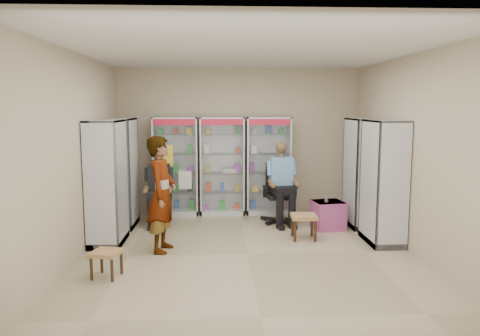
{
  "coord_description": "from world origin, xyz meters",
  "views": [
    {
      "loc": [
        -0.44,
        -6.82,
        2.21
      ],
      "look_at": [
        -0.08,
        0.7,
        1.22
      ],
      "focal_mm": 35.0,
      "sensor_mm": 36.0,
      "label": 1
    }
  ],
  "objects_px": {
    "cabinet_back_left": "(176,166)",
    "cabinet_left_far": "(121,173)",
    "wooden_chair": "(160,199)",
    "standing_man": "(162,194)",
    "woven_stool_b": "(107,264)",
    "cabinet_back_right": "(268,166)",
    "seated_shopkeeper": "(281,185)",
    "cabinet_right_near": "(384,182)",
    "cabinet_right_far": "(363,173)",
    "cabinet_left_near": "(107,182)",
    "woven_stool_a": "(304,227)",
    "office_chair": "(280,193)",
    "pink_trunk": "(328,215)",
    "cabinet_back_mid": "(222,166)"
  },
  "relations": [
    {
      "from": "wooden_chair",
      "to": "woven_stool_b",
      "type": "relative_size",
      "value": 2.66
    },
    {
      "from": "office_chair",
      "to": "seated_shopkeeper",
      "type": "relative_size",
      "value": 0.79
    },
    {
      "from": "cabinet_right_near",
      "to": "cabinet_left_near",
      "type": "height_order",
      "value": "same"
    },
    {
      "from": "pink_trunk",
      "to": "standing_man",
      "type": "xyz_separation_m",
      "value": [
        -2.86,
        -1.19,
        0.64
      ]
    },
    {
      "from": "cabinet_back_right",
      "to": "woven_stool_b",
      "type": "distance_m",
      "value": 4.46
    },
    {
      "from": "cabinet_back_mid",
      "to": "standing_man",
      "type": "distance_m",
      "value": 2.68
    },
    {
      "from": "cabinet_back_left",
      "to": "cabinet_right_far",
      "type": "height_order",
      "value": "same"
    },
    {
      "from": "cabinet_back_left",
      "to": "seated_shopkeeper",
      "type": "relative_size",
      "value": 1.36
    },
    {
      "from": "cabinet_left_far",
      "to": "woven_stool_b",
      "type": "bearing_deg",
      "value": 7.03
    },
    {
      "from": "cabinet_right_near",
      "to": "woven_stool_b",
      "type": "bearing_deg",
      "value": 108.41
    },
    {
      "from": "cabinet_back_mid",
      "to": "cabinet_right_near",
      "type": "xyz_separation_m",
      "value": [
        2.58,
        -2.23,
        0.0
      ]
    },
    {
      "from": "cabinet_back_left",
      "to": "cabinet_left_far",
      "type": "height_order",
      "value": "same"
    },
    {
      "from": "office_chair",
      "to": "pink_trunk",
      "type": "bearing_deg",
      "value": -39.7
    },
    {
      "from": "woven_stool_a",
      "to": "cabinet_left_far",
      "type": "bearing_deg",
      "value": 162.15
    },
    {
      "from": "cabinet_right_far",
      "to": "cabinet_left_near",
      "type": "xyz_separation_m",
      "value": [
        -4.46,
        -0.9,
        0.0
      ]
    },
    {
      "from": "pink_trunk",
      "to": "seated_shopkeeper",
      "type": "bearing_deg",
      "value": 150.04
    },
    {
      "from": "cabinet_left_far",
      "to": "woven_stool_a",
      "type": "xyz_separation_m",
      "value": [
        3.22,
        -1.04,
        -0.79
      ]
    },
    {
      "from": "office_chair",
      "to": "woven_stool_b",
      "type": "height_order",
      "value": "office_chair"
    },
    {
      "from": "cabinet_right_far",
      "to": "cabinet_back_left",
      "type": "bearing_deg",
      "value": 72.25
    },
    {
      "from": "woven_stool_b",
      "to": "cabinet_left_far",
      "type": "bearing_deg",
      "value": 97.03
    },
    {
      "from": "standing_man",
      "to": "cabinet_left_near",
      "type": "bearing_deg",
      "value": 71.65
    },
    {
      "from": "cabinet_left_near",
      "to": "office_chair",
      "type": "bearing_deg",
      "value": 112.51
    },
    {
      "from": "cabinet_right_near",
      "to": "wooden_chair",
      "type": "xyz_separation_m",
      "value": [
        -3.78,
        1.5,
        -0.53
      ]
    },
    {
      "from": "cabinet_back_left",
      "to": "cabinet_left_near",
      "type": "xyz_separation_m",
      "value": [
        -0.93,
        -2.03,
        0.0
      ]
    },
    {
      "from": "woven_stool_b",
      "to": "pink_trunk",
      "type": "bearing_deg",
      "value": 33.51
    },
    {
      "from": "cabinet_left_far",
      "to": "cabinet_left_near",
      "type": "bearing_deg",
      "value": -0.0
    },
    {
      "from": "wooden_chair",
      "to": "pink_trunk",
      "type": "xyz_separation_m",
      "value": [
        3.11,
        -0.58,
        -0.22
      ]
    },
    {
      "from": "cabinet_right_near",
      "to": "standing_man",
      "type": "bearing_deg",
      "value": 94.4
    },
    {
      "from": "seated_shopkeeper",
      "to": "woven_stool_a",
      "type": "bearing_deg",
      "value": -84.91
    },
    {
      "from": "cabinet_back_left",
      "to": "pink_trunk",
      "type": "relative_size",
      "value": 3.81
    },
    {
      "from": "seated_shopkeeper",
      "to": "woven_stool_b",
      "type": "distance_m",
      "value": 3.86
    },
    {
      "from": "cabinet_left_far",
      "to": "cabinet_back_left",
      "type": "bearing_deg",
      "value": 135.0
    },
    {
      "from": "wooden_chair",
      "to": "standing_man",
      "type": "xyz_separation_m",
      "value": [
        0.25,
        -1.77,
        0.42
      ]
    },
    {
      "from": "cabinet_right_near",
      "to": "cabinet_left_far",
      "type": "distance_m",
      "value": 4.65
    },
    {
      "from": "cabinet_left_near",
      "to": "standing_man",
      "type": "distance_m",
      "value": 1.05
    },
    {
      "from": "cabinet_back_mid",
      "to": "standing_man",
      "type": "height_order",
      "value": "cabinet_back_mid"
    },
    {
      "from": "cabinet_left_far",
      "to": "woven_stool_b",
      "type": "height_order",
      "value": "cabinet_left_far"
    },
    {
      "from": "wooden_chair",
      "to": "pink_trunk",
      "type": "bearing_deg",
      "value": -10.62
    },
    {
      "from": "cabinet_back_right",
      "to": "standing_man",
      "type": "relative_size",
      "value": 1.13
    },
    {
      "from": "cabinet_right_far",
      "to": "standing_man",
      "type": "xyz_separation_m",
      "value": [
        -3.53,
        -1.37,
        -0.11
      ]
    },
    {
      "from": "office_chair",
      "to": "pink_trunk",
      "type": "xyz_separation_m",
      "value": [
        0.81,
        -0.52,
        -0.32
      ]
    },
    {
      "from": "woven_stool_a",
      "to": "cabinet_back_left",
      "type": "bearing_deg",
      "value": 139.35
    },
    {
      "from": "cabinet_right_far",
      "to": "office_chair",
      "type": "distance_m",
      "value": 1.58
    },
    {
      "from": "cabinet_left_far",
      "to": "pink_trunk",
      "type": "bearing_deg",
      "value": 84.22
    },
    {
      "from": "cabinet_back_left",
      "to": "cabinet_right_far",
      "type": "relative_size",
      "value": 1.0
    },
    {
      "from": "cabinet_right_far",
      "to": "office_chair",
      "type": "relative_size",
      "value": 1.74
    },
    {
      "from": "cabinet_left_far",
      "to": "woven_stool_b",
      "type": "distance_m",
      "value": 2.82
    },
    {
      "from": "cabinet_back_left",
      "to": "seated_shopkeeper",
      "type": "xyz_separation_m",
      "value": [
        2.05,
        -0.85,
        -0.27
      ]
    },
    {
      "from": "cabinet_back_left",
      "to": "cabinet_back_right",
      "type": "bearing_deg",
      "value": 0.0
    },
    {
      "from": "pink_trunk",
      "to": "woven_stool_a",
      "type": "height_order",
      "value": "pink_trunk"
    }
  ]
}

